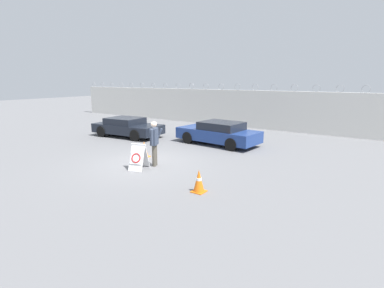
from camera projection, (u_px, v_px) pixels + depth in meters
name	position (u px, v px, depth m)	size (l,w,h in m)	color
ground_plane	(147.00, 163.00, 12.53)	(90.00, 90.00, 0.00)	slate
perimeter_wall	(254.00, 109.00, 21.22)	(36.00, 0.30, 3.12)	silver
barricade_sign	(138.00, 157.00, 11.57)	(0.77, 0.93, 1.01)	white
security_guard	(154.00, 141.00, 11.94)	(0.39, 0.70, 1.81)	#514C42
traffic_cone_near	(199.00, 181.00, 9.26)	(0.40, 0.40, 0.73)	orange
traffic_cone_mid	(144.00, 149.00, 13.43)	(0.42, 0.42, 0.72)	orange
parked_car_front_coupe	(127.00, 127.00, 18.21)	(4.37, 2.25, 1.14)	black
parked_car_rear_sedan	(219.00, 133.00, 16.00)	(4.57, 2.19, 1.23)	black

